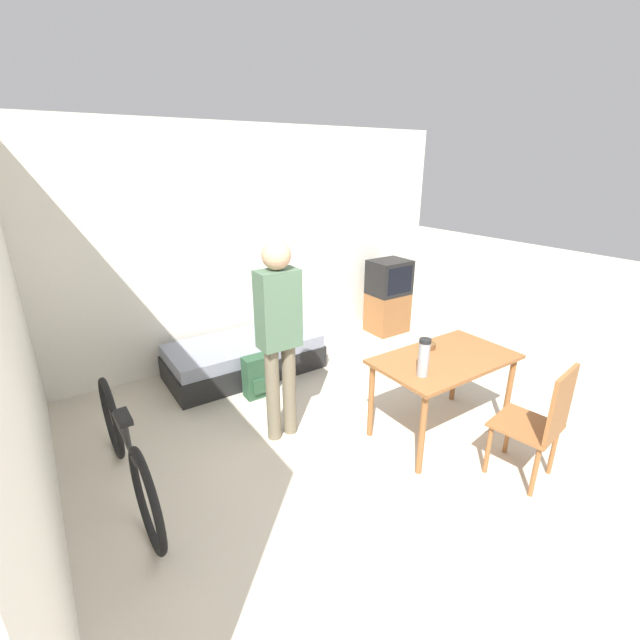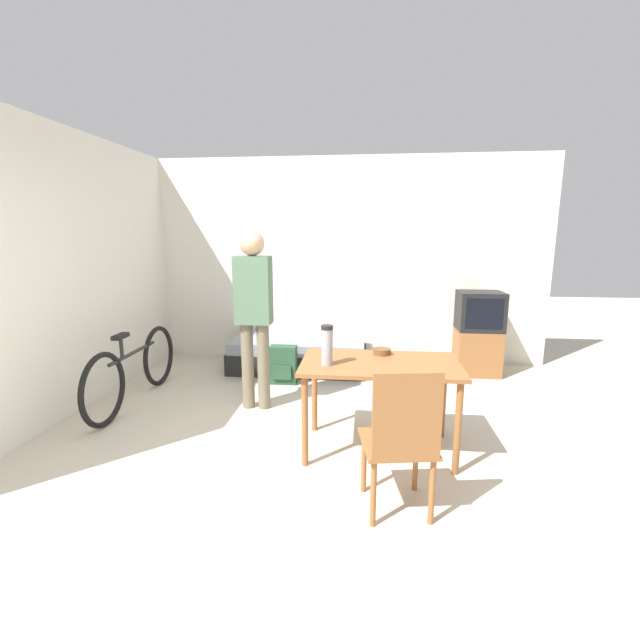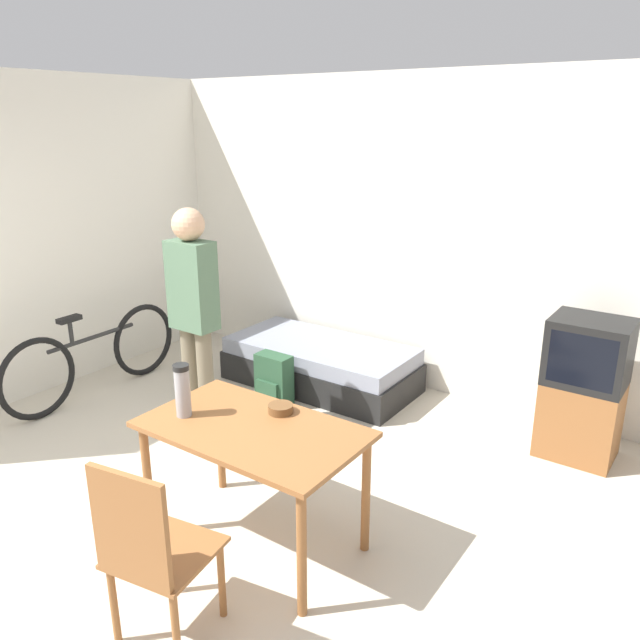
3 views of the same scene
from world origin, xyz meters
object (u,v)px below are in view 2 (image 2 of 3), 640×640
daybed (299,354)px  tv (478,333)px  person_standing (254,307)px  dining_table (380,374)px  backpack (283,365)px  thermos_flask (327,344)px  mate_bowl (382,352)px  bicycle (134,370)px  wooden_chair (402,437)px

daybed → tv: tv is taller
tv → person_standing: size_ratio=0.59×
dining_table → backpack: bearing=125.7°
person_standing → thermos_flask: person_standing is taller
dining_table → mate_bowl: size_ratio=8.50×
bicycle → mate_bowl: 2.56m
daybed → person_standing: size_ratio=0.99×
wooden_chair → bicycle: wooden_chair is taller
tv → dining_table: tv is taller
wooden_chair → daybed: bearing=110.6°
thermos_flask → backpack: 1.85m
daybed → bicycle: (-1.50, -1.30, 0.15)m
tv → dining_table: (-1.26, -2.08, 0.12)m
daybed → person_standing: bearing=-100.1°
dining_table → mate_bowl: (0.02, 0.22, 0.12)m
daybed → backpack: bearing=-99.7°
mate_bowl → backpack: size_ratio=0.32×
thermos_flask → tv: bearing=52.8°
thermos_flask → mate_bowl: 0.56m
bicycle → thermos_flask: size_ratio=5.78×
tv → wooden_chair: bearing=-111.6°
wooden_chair → mate_bowl: 1.08m
tv → backpack: bearing=-165.3°
dining_table → bicycle: bicycle is taller
wooden_chair → tv: bearing=68.4°
bicycle → backpack: (1.40, 0.74, -0.13)m
bicycle → backpack: bicycle is taller
mate_bowl → wooden_chair: bearing=-85.2°
dining_table → wooden_chair: (0.11, -0.83, -0.11)m
person_standing → backpack: (0.13, 0.73, -0.81)m
daybed → mate_bowl: bearing=-61.4°
tv → wooden_chair: tv is taller
daybed → mate_bowl: 2.13m
person_standing → daybed: bearing=79.9°
tv → wooden_chair: (-1.15, -2.91, 0.01)m
bicycle → daybed: bearing=40.9°
person_standing → backpack: size_ratio=3.93×
thermos_flask → bicycle: bearing=157.6°
wooden_chair → backpack: size_ratio=2.17×
backpack → tv: bearing=14.7°
tv → daybed: bearing=-178.7°
tv → backpack: (-2.32, -0.61, -0.30)m
wooden_chair → person_standing: 2.10m
backpack → person_standing: bearing=-100.4°
dining_table → thermos_flask: (-0.40, -0.12, 0.26)m
dining_table → backpack: 1.86m
tv → person_standing: person_standing is taller
tv → wooden_chair: size_ratio=1.07×
bicycle → mate_bowl: (2.48, -0.51, 0.41)m
wooden_chair → bicycle: size_ratio=0.54×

